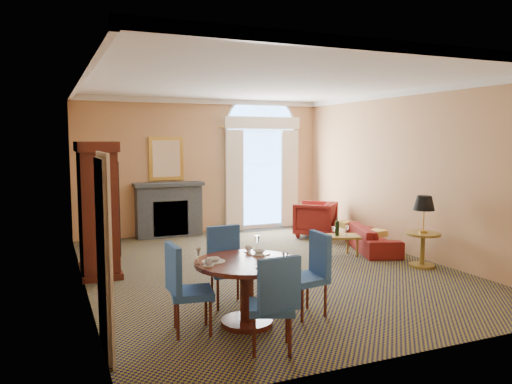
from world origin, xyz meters
name	(u,v)px	position (x,y,z in m)	size (l,w,h in m)	color
ground	(267,269)	(0.00, 0.00, 0.00)	(7.50, 7.50, 0.00)	black
room_envelope	(251,125)	(-0.03, 0.67, 2.51)	(6.04, 7.52, 3.45)	tan
armoire	(98,211)	(-2.72, 0.83, 1.07)	(0.64, 1.13, 2.21)	#3D150D
dining_table	(247,278)	(-1.30, -2.30, 0.58)	(1.26, 1.26, 0.99)	#3D150D
dining_chair_north	(226,260)	(-1.26, -1.42, 0.60)	(0.52, 0.52, 1.06)	#255093
dining_chair_south	(275,298)	(-1.34, -3.18, 0.60)	(0.61, 0.61, 1.06)	#255093
dining_chair_east	(312,268)	(-0.39, -2.28, 0.60)	(0.54, 0.54, 1.06)	#255093
dining_chair_west	(183,283)	(-2.09, -2.27, 0.60)	(0.54, 0.54, 1.06)	#255093
sofa	(373,238)	(2.55, 0.46, 0.25)	(1.73, 0.68, 0.51)	maroon
armchair	(315,219)	(2.22, 2.22, 0.41)	(0.87, 0.89, 0.81)	maroon
coffee_table	(337,236)	(1.60, 0.29, 0.40)	(0.93, 0.70, 0.79)	olive
side_table	(423,222)	(2.60, -0.92, 0.79)	(0.61, 0.61, 1.24)	olive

